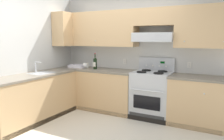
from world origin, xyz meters
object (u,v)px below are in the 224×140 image
Objects in this scene: bowl at (77,67)px; paper_towel_roll at (86,65)px; stove at (152,94)px; wine_bottle at (95,63)px.

bowl is 3.50× the size of paper_towel_roll.
paper_towel_roll reaches higher than bowl.
stove is 1.89m from bowl.
paper_towel_roll is (0.22, 0.04, 0.03)m from bowl.
wine_bottle reaches higher than paper_towel_roll.
wine_bottle is 0.33m from paper_towel_roll.
stove is 3.35× the size of wine_bottle.
bowl is 0.23m from paper_towel_roll.
stove is at bearing 1.84° from wine_bottle.
stove is 10.85× the size of paper_towel_roll.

